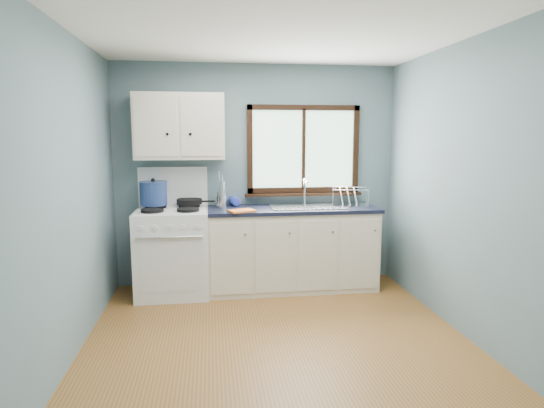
{
  "coord_description": "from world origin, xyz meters",
  "views": [
    {
      "loc": [
        -0.53,
        -3.39,
        1.69
      ],
      "look_at": [
        0.05,
        0.9,
        1.05
      ],
      "focal_mm": 30.0,
      "sensor_mm": 36.0,
      "label": 1
    }
  ],
  "objects": [
    {
      "name": "floor",
      "position": [
        0.0,
        0.0,
        -0.01
      ],
      "size": [
        3.2,
        3.6,
        0.02
      ],
      "primitive_type": "cube",
      "color": "#8F5C2A",
      "rests_on": "ground"
    },
    {
      "name": "ceiling",
      "position": [
        0.0,
        0.0,
        2.51
      ],
      "size": [
        3.2,
        3.6,
        0.02
      ],
      "primitive_type": "cube",
      "color": "white",
      "rests_on": "wall_back"
    },
    {
      "name": "wall_back",
      "position": [
        0.0,
        1.81,
        1.25
      ],
      "size": [
        3.2,
        0.02,
        2.5
      ],
      "primitive_type": "cube",
      "color": "slate",
      "rests_on": "ground"
    },
    {
      "name": "wall_front",
      "position": [
        0.0,
        -1.81,
        1.25
      ],
      "size": [
        3.2,
        0.02,
        2.5
      ],
      "primitive_type": "cube",
      "color": "slate",
      "rests_on": "ground"
    },
    {
      "name": "wall_left",
      "position": [
        -1.61,
        0.0,
        1.25
      ],
      "size": [
        0.02,
        3.6,
        2.5
      ],
      "primitive_type": "cube",
      "color": "slate",
      "rests_on": "ground"
    },
    {
      "name": "wall_right",
      "position": [
        1.61,
        0.0,
        1.25
      ],
      "size": [
        0.02,
        3.6,
        2.5
      ],
      "primitive_type": "cube",
      "color": "slate",
      "rests_on": "ground"
    },
    {
      "name": "gas_range",
      "position": [
        -0.95,
        1.47,
        0.49
      ],
      "size": [
        0.76,
        0.69,
        1.36
      ],
      "color": "white",
      "rests_on": "floor"
    },
    {
      "name": "base_cabinets",
      "position": [
        0.36,
        1.49,
        0.41
      ],
      "size": [
        1.85,
        0.6,
        0.88
      ],
      "color": "beige",
      "rests_on": "floor"
    },
    {
      "name": "countertop",
      "position": [
        0.36,
        1.49,
        0.9
      ],
      "size": [
        1.89,
        0.64,
        0.04
      ],
      "primitive_type": "cube",
      "color": "black",
      "rests_on": "base_cabinets"
    },
    {
      "name": "sink",
      "position": [
        0.54,
        1.49,
        0.86
      ],
      "size": [
        0.84,
        0.46,
        0.44
      ],
      "color": "silver",
      "rests_on": "countertop"
    },
    {
      "name": "window",
      "position": [
        0.54,
        1.77,
        1.48
      ],
      "size": [
        1.36,
        0.1,
        1.03
      ],
      "color": "#9EC6A8",
      "rests_on": "wall_back"
    },
    {
      "name": "upper_cabinets",
      "position": [
        -0.85,
        1.63,
        1.8
      ],
      "size": [
        0.95,
        0.35,
        0.7
      ],
      "color": "beige",
      "rests_on": "wall_back"
    },
    {
      "name": "skillet",
      "position": [
        -0.77,
        1.63,
        0.99
      ],
      "size": [
        0.42,
        0.29,
        0.06
      ],
      "rotation": [
        0.0,
        0.0,
        -0.07
      ],
      "color": "black",
      "rests_on": "gas_range"
    },
    {
      "name": "stockpot",
      "position": [
        -1.15,
        1.6,
        1.09
      ],
      "size": [
        0.34,
        0.34,
        0.29
      ],
      "rotation": [
        0.0,
        0.0,
        0.16
      ],
      "color": "navy",
      "rests_on": "gas_range"
    },
    {
      "name": "utensil_crock",
      "position": [
        -0.42,
        1.65,
        1.0
      ],
      "size": [
        0.16,
        0.16,
        0.39
      ],
      "rotation": [
        0.0,
        0.0,
        0.38
      ],
      "color": "silver",
      "rests_on": "countertop"
    },
    {
      "name": "thermos",
      "position": [
        -0.41,
        1.57,
        1.06
      ],
      "size": [
        0.09,
        0.09,
        0.29
      ],
      "primitive_type": "cylinder",
      "rotation": [
        0.0,
        0.0,
        0.38
      ],
      "color": "silver",
      "rests_on": "countertop"
    },
    {
      "name": "soap_bottle",
      "position": [
        -0.25,
        1.62,
        1.06
      ],
      "size": [
        0.13,
        0.13,
        0.28
      ],
      "primitive_type": "imported",
      "rotation": [
        0.0,
        0.0,
        0.26
      ],
      "color": "#2839AA",
      "rests_on": "countertop"
    },
    {
      "name": "dish_towel",
      "position": [
        -0.22,
        1.27,
        0.93
      ],
      "size": [
        0.31,
        0.26,
        0.02
      ],
      "primitive_type": "cube",
      "rotation": [
        0.0,
        0.0,
        0.33
      ],
      "color": "orange",
      "rests_on": "countertop"
    },
    {
      "name": "dish_rack",
      "position": [
        1.02,
        1.54,
        0.98
      ],
      "size": [
        0.48,
        0.41,
        0.21
      ],
      "rotation": [
        0.0,
        0.0,
        -0.27
      ],
      "color": "silver",
      "rests_on": "countertop"
    }
  ]
}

